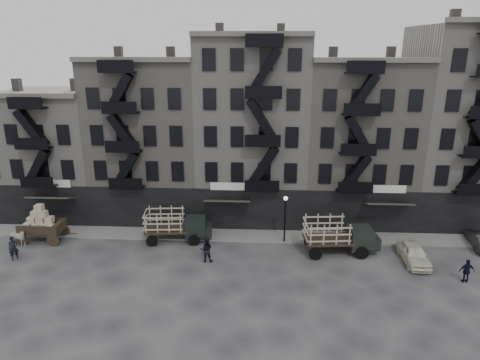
{
  "coord_description": "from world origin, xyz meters",
  "views": [
    {
      "loc": [
        0.94,
        -31.1,
        16.53
      ],
      "look_at": [
        -0.9,
        4.0,
        5.2
      ],
      "focal_mm": 32.0,
      "sensor_mm": 36.0,
      "label": 1
    }
  ],
  "objects_px": {
    "stake_truck_west": "(176,223)",
    "pedestrian_mid": "(206,250)",
    "horse": "(17,238)",
    "stake_truck_east": "(339,234)",
    "pedestrian_west": "(13,248)",
    "car_east": "(414,254)",
    "policeman": "(467,271)",
    "wagon": "(40,221)"
  },
  "relations": [
    {
      "from": "horse",
      "to": "pedestrian_west",
      "type": "distance_m",
      "value": 2.47
    },
    {
      "from": "stake_truck_west",
      "to": "pedestrian_west",
      "type": "xyz_separation_m",
      "value": [
        -12.24,
        -4.13,
        -0.63
      ]
    },
    {
      "from": "stake_truck_west",
      "to": "pedestrian_mid",
      "type": "bearing_deg",
      "value": -54.9
    },
    {
      "from": "wagon",
      "to": "stake_truck_west",
      "type": "xyz_separation_m",
      "value": [
        11.73,
        0.68,
        -0.23
      ]
    },
    {
      "from": "pedestrian_mid",
      "to": "wagon",
      "type": "bearing_deg",
      "value": -13.71
    },
    {
      "from": "horse",
      "to": "stake_truck_east",
      "type": "relative_size",
      "value": 0.3
    },
    {
      "from": "horse",
      "to": "policeman",
      "type": "xyz_separation_m",
      "value": [
        35.45,
        -3.83,
        0.13
      ]
    },
    {
      "from": "wagon",
      "to": "car_east",
      "type": "distance_m",
      "value": 31.21
    },
    {
      "from": "stake_truck_west",
      "to": "horse",
      "type": "bearing_deg",
      "value": -177.08
    },
    {
      "from": "car_east",
      "to": "policeman",
      "type": "relative_size",
      "value": 2.4
    },
    {
      "from": "stake_truck_west",
      "to": "car_east",
      "type": "bearing_deg",
      "value": -13.78
    },
    {
      "from": "horse",
      "to": "stake_truck_east",
      "type": "xyz_separation_m",
      "value": [
        26.99,
        0.3,
        0.94
      ]
    },
    {
      "from": "wagon",
      "to": "pedestrian_mid",
      "type": "distance_m",
      "value": 15.14
    },
    {
      "from": "horse",
      "to": "stake_truck_west",
      "type": "bearing_deg",
      "value": -75.84
    },
    {
      "from": "car_east",
      "to": "wagon",
      "type": "bearing_deg",
      "value": 176.11
    },
    {
      "from": "pedestrian_west",
      "to": "stake_truck_east",
      "type": "bearing_deg",
      "value": -33.97
    },
    {
      "from": "stake_truck_east",
      "to": "pedestrian_mid",
      "type": "bearing_deg",
      "value": -174.38
    },
    {
      "from": "wagon",
      "to": "pedestrian_west",
      "type": "bearing_deg",
      "value": -97.49
    },
    {
      "from": "stake_truck_west",
      "to": "pedestrian_mid",
      "type": "height_order",
      "value": "stake_truck_west"
    },
    {
      "from": "stake_truck_east",
      "to": "wagon",
      "type": "bearing_deg",
      "value": 172.66
    },
    {
      "from": "pedestrian_west",
      "to": "policeman",
      "type": "bearing_deg",
      "value": -42.2
    },
    {
      "from": "horse",
      "to": "stake_truck_east",
      "type": "height_order",
      "value": "stake_truck_east"
    },
    {
      "from": "wagon",
      "to": "pedestrian_west",
      "type": "xyz_separation_m",
      "value": [
        -0.51,
        -3.46,
        -0.86
      ]
    },
    {
      "from": "wagon",
      "to": "stake_truck_east",
      "type": "relative_size",
      "value": 0.63
    },
    {
      "from": "wagon",
      "to": "policeman",
      "type": "height_order",
      "value": "wagon"
    },
    {
      "from": "pedestrian_west",
      "to": "policeman",
      "type": "xyz_separation_m",
      "value": [
        34.4,
        -1.6,
        -0.09
      ]
    },
    {
      "from": "wagon",
      "to": "policeman",
      "type": "bearing_deg",
      "value": -7.62
    },
    {
      "from": "horse",
      "to": "pedestrian_mid",
      "type": "bearing_deg",
      "value": -90.06
    },
    {
      "from": "horse",
      "to": "car_east",
      "type": "height_order",
      "value": "horse"
    },
    {
      "from": "pedestrian_mid",
      "to": "stake_truck_east",
      "type": "bearing_deg",
      "value": -171.53
    },
    {
      "from": "car_east",
      "to": "stake_truck_east",
      "type": "bearing_deg",
      "value": 167.21
    },
    {
      "from": "wagon",
      "to": "stake_truck_east",
      "type": "xyz_separation_m",
      "value": [
        25.44,
        -0.93,
        -0.13
      ]
    },
    {
      "from": "wagon",
      "to": "horse",
      "type": "bearing_deg",
      "value": -140.85
    },
    {
      "from": "stake_truck_west",
      "to": "wagon",
      "type": "bearing_deg",
      "value": 178.07
    },
    {
      "from": "stake_truck_west",
      "to": "policeman",
      "type": "height_order",
      "value": "stake_truck_west"
    },
    {
      "from": "car_east",
      "to": "policeman",
      "type": "bearing_deg",
      "value": -45.08
    },
    {
      "from": "wagon",
      "to": "pedestrian_mid",
      "type": "relative_size",
      "value": 1.9
    },
    {
      "from": "horse",
      "to": "policeman",
      "type": "relative_size",
      "value": 1.01
    },
    {
      "from": "horse",
      "to": "stake_truck_east",
      "type": "distance_m",
      "value": 27.01
    },
    {
      "from": "horse",
      "to": "stake_truck_west",
      "type": "relative_size",
      "value": 0.31
    },
    {
      "from": "pedestrian_mid",
      "to": "policeman",
      "type": "relative_size",
      "value": 1.12
    },
    {
      "from": "stake_truck_east",
      "to": "pedestrian_mid",
      "type": "height_order",
      "value": "stake_truck_east"
    }
  ]
}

